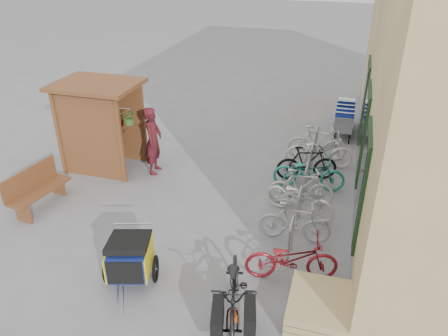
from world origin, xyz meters
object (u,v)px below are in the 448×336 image
(shopping_carts, at_px, (345,115))
(person_kiosk, at_px, (153,141))
(bike_4, at_px, (309,172))
(cargo_bike, at_px, (234,293))
(bike_5, at_px, (307,163))
(bike_2, at_px, (300,198))
(kiosk, at_px, (97,114))
(bike_0, at_px, (292,258))
(bike_7, at_px, (317,143))
(bench, at_px, (36,188))
(bike_3, at_px, (301,187))
(child_trailer, at_px, (130,256))
(bike_1, at_px, (294,222))
(pallet_stack, at_px, (319,308))
(bike_6, at_px, (319,151))

(shopping_carts, relative_size, person_kiosk, 1.07)
(bike_4, bearing_deg, cargo_bike, 167.25)
(cargo_bike, distance_m, bike_5, 5.13)
(bike_2, bearing_deg, kiosk, 98.36)
(bike_0, bearing_deg, bike_5, -11.65)
(shopping_carts, bearing_deg, bike_5, -102.65)
(person_kiosk, height_order, bike_5, person_kiosk)
(kiosk, xyz_separation_m, bike_7, (5.62, 2.11, -1.05))
(bike_4, height_order, bike_5, bike_5)
(bench, xyz_separation_m, bike_4, (6.00, 2.65, -0.04))
(bike_7, bearing_deg, bike_0, 176.24)
(shopping_carts, relative_size, bike_2, 1.18)
(person_kiosk, relative_size, bike_2, 1.10)
(person_kiosk, xyz_separation_m, bike_3, (4.00, -0.54, -0.46))
(child_trailer, height_order, person_kiosk, person_kiosk)
(bike_7, bearing_deg, bike_4, 174.79)
(bench, height_order, cargo_bike, cargo_bike)
(shopping_carts, xyz_separation_m, bike_7, (-0.65, -2.24, -0.11))
(person_kiosk, bearing_deg, child_trailer, -168.33)
(bench, height_order, bike_5, bench)
(child_trailer, height_order, bike_3, child_trailer)
(bike_4, bearing_deg, bike_3, 168.93)
(shopping_carts, height_order, child_trailer, shopping_carts)
(shopping_carts, bearing_deg, cargo_bike, -98.97)
(bike_1, bearing_deg, bike_7, -3.32)
(bike_0, relative_size, bike_7, 1.02)
(shopping_carts, bearing_deg, bike_0, -94.61)
(bike_0, height_order, bike_5, bike_5)
(bike_1, xyz_separation_m, bike_4, (0.04, 2.25, 0.01))
(person_kiosk, xyz_separation_m, bike_1, (4.05, -2.00, -0.47))
(bike_1, height_order, bike_3, bike_3)
(shopping_carts, bearing_deg, person_kiosk, -138.47)
(kiosk, relative_size, bike_4, 1.40)
(bike_3, distance_m, bike_5, 1.27)
(cargo_bike, bearing_deg, kiosk, 125.46)
(pallet_stack, xyz_separation_m, bike_1, (-0.72, 2.00, 0.24))
(bench, xyz_separation_m, shopping_carts, (6.68, 6.62, 0.10))
(person_kiosk, bearing_deg, pallet_stack, -136.66)
(person_kiosk, xyz_separation_m, bike_0, (4.18, -3.15, -0.47))
(bench, height_order, bike_6, bench)
(bike_0, relative_size, bike_5, 1.08)
(pallet_stack, height_order, bike_5, bike_5)
(kiosk, distance_m, bike_3, 5.63)
(bike_5, height_order, bike_6, bike_6)
(bench, relative_size, bike_4, 0.92)
(kiosk, bearing_deg, pallet_stack, -31.66)
(bench, bearing_deg, bike_2, 21.53)
(child_trailer, bearing_deg, person_kiosk, 91.88)
(bike_3, bearing_deg, bike_4, -14.66)
(kiosk, distance_m, person_kiosk, 1.64)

